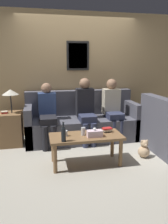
{
  "coord_description": "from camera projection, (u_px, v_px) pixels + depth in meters",
  "views": [
    {
      "loc": [
        -0.87,
        -3.78,
        1.59
      ],
      "look_at": [
        -0.08,
        -0.1,
        0.71
      ],
      "focal_mm": 35.0,
      "sensor_mm": 36.0,
      "label": 1
    }
  ],
  "objects": [
    {
      "name": "ground_plane",
      "position": [
        87.0,
        147.0,
        4.13
      ],
      "size": [
        16.0,
        16.0,
        0.0
      ],
      "primitive_type": "plane",
      "color": "#ADA899"
    },
    {
      "name": "drinking_glass",
      "position": [
        65.0,
        133.0,
        3.32
      ],
      "size": [
        0.07,
        0.07,
        0.09
      ],
      "color": "silver",
      "rests_on": "coffee_table"
    },
    {
      "name": "couch_main",
      "position": [
        82.0,
        123.0,
        4.54
      ],
      "size": [
        2.27,
        0.85,
        0.98
      ],
      "color": "#4C4C56",
      "rests_on": "ground_plane"
    },
    {
      "name": "book_stack",
      "position": [
        107.0,
        130.0,
        3.51
      ],
      "size": [
        0.16,
        0.11,
        0.07
      ],
      "color": "black",
      "rests_on": "coffee_table"
    },
    {
      "name": "coffee_table",
      "position": [
        86.0,
        140.0,
        3.38
      ],
      "size": [
        1.12,
        0.5,
        0.47
      ],
      "color": "olive",
      "rests_on": "ground_plane"
    },
    {
      "name": "teddy_bear",
      "position": [
        144.0,
        150.0,
        3.68
      ],
      "size": [
        0.2,
        0.2,
        0.31
      ],
      "color": "tan",
      "rests_on": "ground_plane"
    },
    {
      "name": "person_left",
      "position": [
        48.0,
        112.0,
        4.18
      ],
      "size": [
        0.34,
        0.65,
        1.18
      ],
      "color": "black",
      "rests_on": "ground_plane"
    },
    {
      "name": "wine_bottle",
      "position": [
        63.0,
        134.0,
        3.08
      ],
      "size": [
        0.07,
        0.07,
        0.29
      ],
      "color": "black",
      "rests_on": "coffee_table"
    },
    {
      "name": "side_table_with_lamp",
      "position": [
        10.0,
        127.0,
        4.19
      ],
      "size": [
        0.47,
        0.47,
        1.08
      ],
      "color": "olive",
      "rests_on": "ground_plane"
    },
    {
      "name": "person_right",
      "position": [
        113.0,
        107.0,
        4.46
      ],
      "size": [
        0.34,
        0.57,
        1.24
      ],
      "color": "#2D334C",
      "rests_on": "ground_plane"
    },
    {
      "name": "tissue_box",
      "position": [
        95.0,
        133.0,
        3.29
      ],
      "size": [
        0.23,
        0.12,
        0.15
      ],
      "color": "silver",
      "rests_on": "coffee_table"
    },
    {
      "name": "person_middle",
      "position": [
        86.0,
        108.0,
        4.3
      ],
      "size": [
        0.34,
        0.59,
        1.27
      ],
      "color": "#2D334C",
      "rests_on": "ground_plane"
    },
    {
      "name": "wall_back",
      "position": [
        78.0,
        75.0,
        4.75
      ],
      "size": [
        9.0,
        0.08,
        2.6
      ],
      "color": "tan",
      "rests_on": "ground_plane"
    },
    {
      "name": "soda_can",
      "position": [
        83.0,
        131.0,
        3.36
      ],
      "size": [
        0.07,
        0.07,
        0.12
      ],
      "color": "#BCBCC1",
      "rests_on": "coffee_table"
    }
  ]
}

